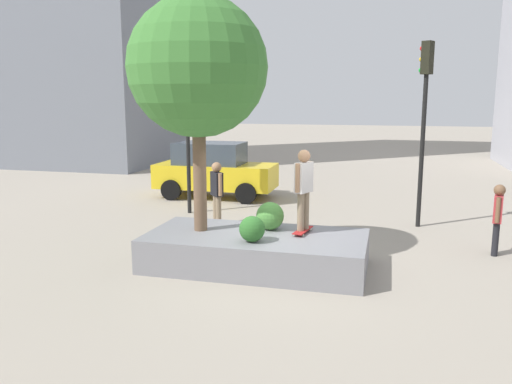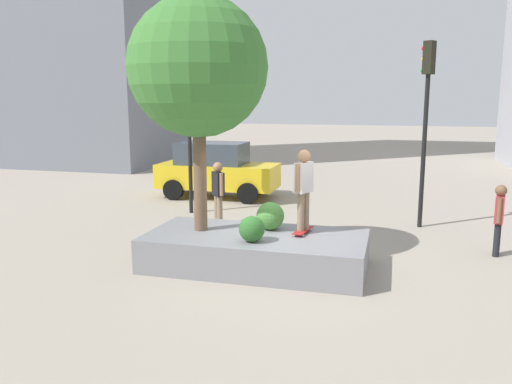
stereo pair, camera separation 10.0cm
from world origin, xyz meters
TOP-DOWN VIEW (x-y plane):
  - ground_plane at (0.00, 0.00)m, footprint 120.00×120.00m
  - planter_ledge at (-0.46, -0.10)m, footprint 4.55×2.23m
  - plaza_tree at (-1.71, -0.03)m, footprint 2.88×2.88m
  - boxwood_shrub at (-0.40, -0.64)m, footprint 0.51×0.51m
  - hedge_clump at (-0.28, 0.39)m, footprint 0.60×0.60m
  - skateboard at (0.46, 0.26)m, footprint 0.33×0.82m
  - skateboarder at (0.46, 0.26)m, footprint 0.35×0.54m
  - taxi_cab at (-3.87, 7.07)m, footprint 4.23×2.00m
  - traffic_light_corner at (2.99, 4.41)m, footprint 0.37×0.36m
  - traffic_light_median at (-3.77, 4.42)m, footprint 0.30×0.35m
  - pedestrian_crossing at (-2.42, 3.12)m, footprint 0.46×0.49m
  - bystander_watching at (4.56, 2.10)m, footprint 0.27×0.54m

SIDE VIEW (x-z plane):
  - ground_plane at x=0.00m, z-range 0.00..0.00m
  - planter_ledge at x=-0.46m, z-range 0.00..0.70m
  - skateboard at x=0.46m, z-range 0.72..0.80m
  - bystander_watching at x=4.56m, z-range 0.13..1.74m
  - boxwood_shrub at x=-0.40m, z-range 0.70..1.22m
  - taxi_cab at x=-3.87m, z-range 0.02..1.98m
  - hedge_clump at x=-0.28m, z-range 0.70..1.31m
  - pedestrian_crossing at x=-2.42m, z-range 0.14..1.92m
  - skateboarder at x=0.46m, z-range 0.91..2.59m
  - traffic_light_median at x=-3.77m, z-range 0.77..4.89m
  - traffic_light_corner at x=2.99m, z-range 0.87..5.84m
  - plaza_tree at x=-1.71m, z-range 1.68..6.54m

